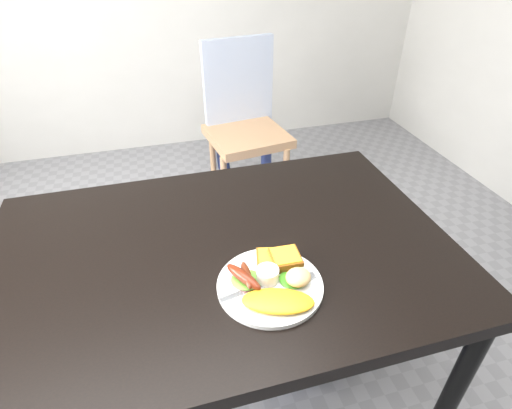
% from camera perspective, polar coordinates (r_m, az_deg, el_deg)
% --- Properties ---
extents(room_floor, '(4.00, 4.50, 0.02)m').
position_cam_1_polar(room_floor, '(1.65, -3.43, -26.56)').
color(room_floor, gray).
rests_on(room_floor, ground).
extents(dining_table, '(1.20, 0.80, 0.04)m').
position_cam_1_polar(dining_table, '(1.06, -4.80, -6.92)').
color(dining_table, black).
rests_on(dining_table, ground).
extents(dining_chair, '(0.48, 0.48, 0.05)m').
position_cam_1_polar(dining_chair, '(2.32, -1.27, 9.74)').
color(dining_chair, tan).
rests_on(dining_chair, ground).
extents(person, '(0.58, 0.42, 1.52)m').
position_cam_1_polar(person, '(1.70, 1.47, 11.38)').
color(person, navy).
rests_on(person, ground).
extents(plate, '(0.24, 0.24, 0.01)m').
position_cam_1_polar(plate, '(0.94, 2.01, -11.44)').
color(plate, white).
rests_on(plate, dining_table).
extents(lettuce_left, '(0.09, 0.08, 0.01)m').
position_cam_1_polar(lettuce_left, '(0.93, -1.31, -10.70)').
color(lettuce_left, green).
rests_on(lettuce_left, plate).
extents(lettuce_right, '(0.09, 0.09, 0.01)m').
position_cam_1_polar(lettuce_right, '(0.94, 5.51, -10.41)').
color(lettuce_right, '#3A821B').
rests_on(lettuce_right, plate).
extents(omelette, '(0.17, 0.12, 0.02)m').
position_cam_1_polar(omelette, '(0.88, 3.16, -13.62)').
color(omelette, '#FE9C13').
rests_on(omelette, plate).
extents(sausage_a, '(0.08, 0.11, 0.03)m').
position_cam_1_polar(sausage_a, '(0.92, -1.81, -10.26)').
color(sausage_a, maroon).
rests_on(sausage_a, lettuce_left).
extents(sausage_b, '(0.03, 0.09, 0.02)m').
position_cam_1_polar(sausage_b, '(0.92, -1.36, -10.01)').
color(sausage_b, '#5C3012').
rests_on(sausage_b, lettuce_left).
extents(ramekin, '(0.06, 0.06, 0.03)m').
position_cam_1_polar(ramekin, '(0.93, 1.67, -9.98)').
color(ramekin, white).
rests_on(ramekin, plate).
extents(toast_a, '(0.10, 0.10, 0.01)m').
position_cam_1_polar(toast_a, '(0.98, 2.52, -7.98)').
color(toast_a, brown).
rests_on(toast_a, plate).
extents(toast_b, '(0.07, 0.07, 0.01)m').
position_cam_1_polar(toast_b, '(0.97, 4.23, -7.51)').
color(toast_b, '#994816').
rests_on(toast_b, toast_a).
extents(potato_salad, '(0.08, 0.07, 0.03)m').
position_cam_1_polar(potato_salad, '(0.92, 6.07, -10.28)').
color(potato_salad, beige).
rests_on(potato_salad, lettuce_right).
extents(fork, '(0.17, 0.05, 0.00)m').
position_cam_1_polar(fork, '(0.92, -0.04, -11.81)').
color(fork, '#ADAFB7').
rests_on(fork, plate).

